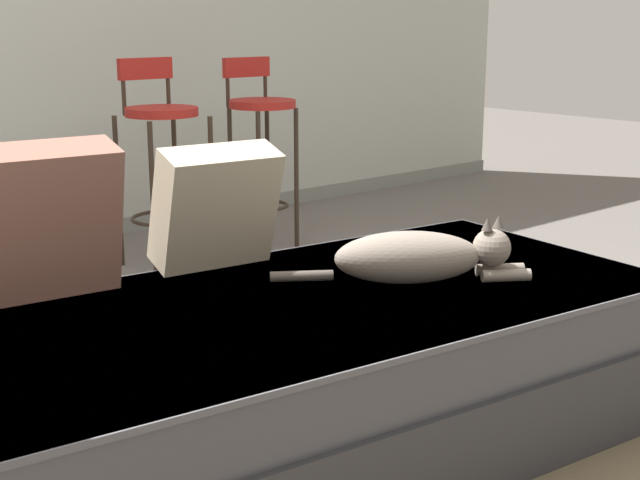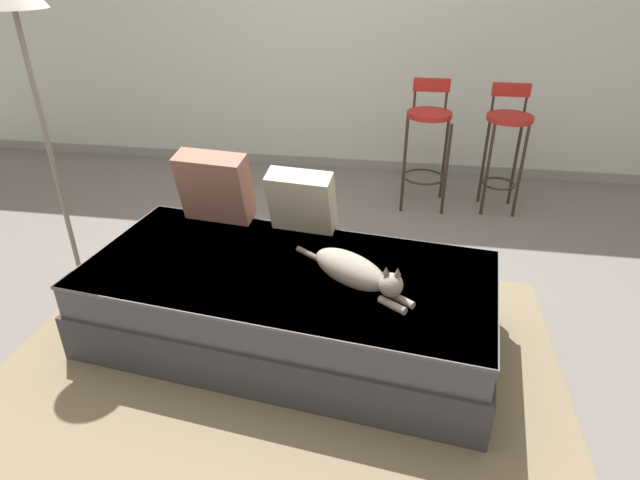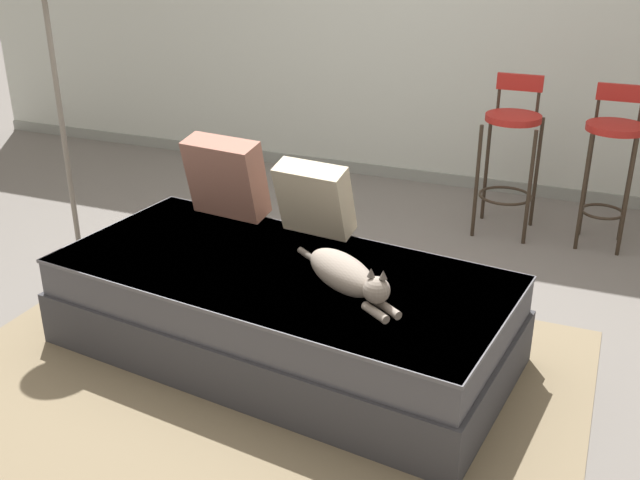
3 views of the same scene
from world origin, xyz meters
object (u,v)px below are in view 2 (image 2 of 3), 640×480
at_px(cat, 355,271).
at_px(floor_lamp, 17,21).
at_px(throw_pillow_corner, 215,187).
at_px(bar_stool_near_window, 427,134).
at_px(bar_stool_by_doorway, 507,134).
at_px(couch, 289,303).
at_px(throw_pillow_middle, 301,201).

relative_size(cat, floor_lamp, 0.34).
distance_m(throw_pillow_corner, bar_stool_near_window, 1.87).
height_order(throw_pillow_corner, bar_stool_by_doorway, bar_stool_by_doorway).
relative_size(cat, bar_stool_near_window, 0.63).
bearing_deg(bar_stool_by_doorway, throw_pillow_corner, -142.02).
height_order(bar_stool_near_window, floor_lamp, floor_lamp).
relative_size(couch, floor_lamp, 1.20).
distance_m(couch, bar_stool_near_window, 2.04).
relative_size(couch, cat, 3.50).
bearing_deg(floor_lamp, throw_pillow_middle, 5.20).
xyz_separation_m(couch, bar_stool_near_window, (0.71, 1.88, 0.36)).
xyz_separation_m(throw_pillow_middle, bar_stool_by_doorway, (1.30, 1.48, -0.01)).
bearing_deg(bar_stool_near_window, throw_pillow_corner, -130.88).
height_order(cat, bar_stool_by_doorway, bar_stool_by_doorway).
distance_m(couch, bar_stool_by_doorway, 2.31).
xyz_separation_m(bar_stool_near_window, floor_lamp, (-2.07, -1.60, 0.95)).
bearing_deg(floor_lamp, throw_pillow_corner, 12.55).
xyz_separation_m(couch, floor_lamp, (-1.36, 0.27, 1.32)).
bearing_deg(throw_pillow_middle, bar_stool_near_window, 64.36).
bearing_deg(throw_pillow_corner, floor_lamp, -167.45).
xyz_separation_m(couch, throw_pillow_corner, (-0.52, 0.46, 0.43)).
distance_m(couch, throw_pillow_corner, 0.81).
relative_size(throw_pillow_middle, bar_stool_near_window, 0.39).
bearing_deg(cat, bar_stool_near_window, 79.69).
xyz_separation_m(bar_stool_by_doorway, floor_lamp, (-2.66, -1.60, 0.92)).
distance_m(couch, floor_lamp, 1.91).
height_order(throw_pillow_corner, bar_stool_near_window, bar_stool_near_window).
bearing_deg(throw_pillow_corner, bar_stool_by_doorway, 37.98).
distance_m(cat, floor_lamp, 2.03).
relative_size(throw_pillow_corner, cat, 0.69).
bearing_deg(bar_stool_near_window, couch, -110.67).
height_order(couch, throw_pillow_corner, throw_pillow_corner).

